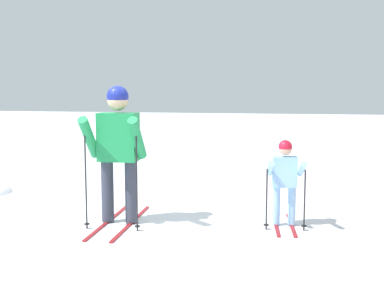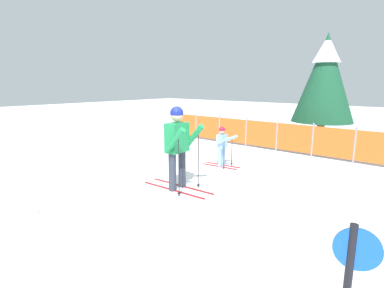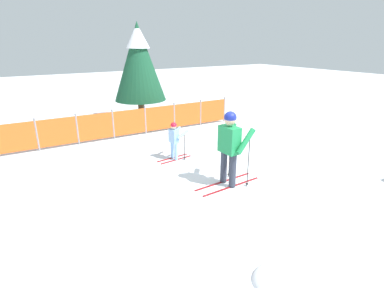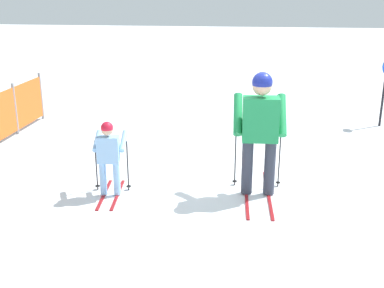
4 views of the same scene
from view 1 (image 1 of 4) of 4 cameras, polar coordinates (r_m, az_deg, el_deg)
ground_plane at (r=6.39m, az=-9.08°, el=-9.71°), size 60.00×60.00×0.00m
skier_adult at (r=6.36m, az=-8.78°, el=0.21°), size 1.74×0.78×1.82m
skier_child at (r=6.33m, az=10.94°, el=-3.75°), size 1.08×0.54×1.13m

